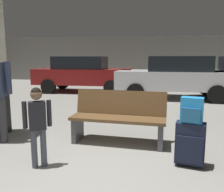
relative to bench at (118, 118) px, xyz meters
The scene contains 8 objects.
ground_plane 2.53m from the bench, 95.94° to the left, with size 18.00×18.00×0.10m, color gray.
garage_back_wall 11.37m from the bench, 91.30° to the left, with size 18.00×0.12×2.80m, color slate.
bench is the anchor object (origin of this frame).
suitcase 1.31m from the bench, 37.23° to the right, with size 0.42×0.31×0.60m.
backpack_bright 1.35m from the bench, 37.25° to the right, with size 0.31×0.25×0.34m.
child 1.45m from the bench, 132.07° to the right, with size 0.33×0.21×1.08m.
parked_car_near 5.09m from the bench, 71.78° to the left, with size 4.23×2.07×1.51m.
parked_car_far 6.41m from the bench, 109.20° to the left, with size 4.15×1.91×1.51m.
Camera 1 is at (0.64, -2.40, 1.45)m, focal length 38.03 mm.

